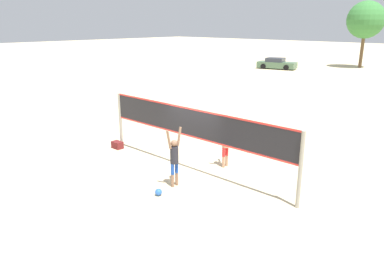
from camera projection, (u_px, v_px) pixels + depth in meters
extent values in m
plane|color=beige|center=(192.00, 170.00, 14.19)|extent=(200.00, 200.00, 0.00)
cylinder|color=gray|center=(120.00, 120.00, 16.67)|extent=(0.12, 0.12, 2.41)
cylinder|color=gray|center=(300.00, 170.00, 11.01)|extent=(0.12, 0.12, 2.41)
cube|color=black|center=(192.00, 123.00, 13.65)|extent=(8.59, 0.02, 1.09)
cube|color=red|center=(192.00, 109.00, 13.50)|extent=(8.59, 0.03, 0.06)
cube|color=red|center=(192.00, 136.00, 13.80)|extent=(8.59, 0.03, 0.06)
cylinder|color=#8C664C|center=(173.00, 180.00, 12.72)|extent=(0.11, 0.11, 0.46)
cylinder|color=#1E47A5|center=(172.00, 169.00, 12.60)|extent=(0.12, 0.12, 0.38)
cylinder|color=#8C664C|center=(177.00, 179.00, 12.86)|extent=(0.11, 0.11, 0.46)
cylinder|color=#1E47A5|center=(177.00, 167.00, 12.74)|extent=(0.12, 0.12, 0.38)
cylinder|color=#26262D|center=(174.00, 155.00, 12.53)|extent=(0.28, 0.28, 0.59)
sphere|color=#8C664C|center=(174.00, 143.00, 12.41)|extent=(0.23, 0.23, 0.23)
cylinder|color=#8C664C|center=(169.00, 140.00, 12.19)|extent=(0.08, 0.22, 0.66)
cylinder|color=#8C664C|center=(179.00, 137.00, 12.52)|extent=(0.08, 0.22, 0.66)
cylinder|color=tan|center=(227.00, 161.00, 14.58)|extent=(0.11, 0.11, 0.44)
cylinder|color=red|center=(227.00, 151.00, 14.46)|extent=(0.12, 0.12, 0.36)
cylinder|color=tan|center=(223.00, 162.00, 14.44)|extent=(0.11, 0.11, 0.44)
cylinder|color=red|center=(224.00, 152.00, 14.32)|extent=(0.12, 0.12, 0.36)
cylinder|color=tan|center=(226.00, 140.00, 14.26)|extent=(0.28, 0.28, 0.57)
sphere|color=tan|center=(226.00, 130.00, 14.14)|extent=(0.22, 0.22, 0.22)
cylinder|color=tan|center=(230.00, 125.00, 14.26)|extent=(0.08, 0.21, 0.64)
cylinder|color=tan|center=(222.00, 127.00, 13.93)|extent=(0.08, 0.21, 0.64)
sphere|color=blue|center=(158.00, 192.00, 12.11)|extent=(0.23, 0.23, 0.23)
cube|color=maroon|center=(117.00, 145.00, 16.65)|extent=(0.50, 0.33, 0.31)
cube|color=#4C6B4C|center=(277.00, 65.00, 45.07)|extent=(4.81, 2.79, 0.71)
cube|color=#2D333D|center=(275.00, 60.00, 45.00)|extent=(2.36, 2.08, 0.48)
cylinder|color=black|center=(290.00, 66.00, 45.17)|extent=(0.67, 0.36, 0.64)
cylinder|color=black|center=(286.00, 68.00, 43.74)|extent=(0.67, 0.36, 0.64)
cylinder|color=black|center=(268.00, 65.00, 46.50)|extent=(0.67, 0.36, 0.64)
cylinder|color=black|center=(263.00, 66.00, 45.07)|extent=(0.67, 0.36, 0.64)
cylinder|color=brown|center=(362.00, 49.00, 45.79)|extent=(0.39, 0.39, 4.48)
sphere|color=#387A38|center=(366.00, 20.00, 44.78)|extent=(4.41, 4.41, 4.41)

